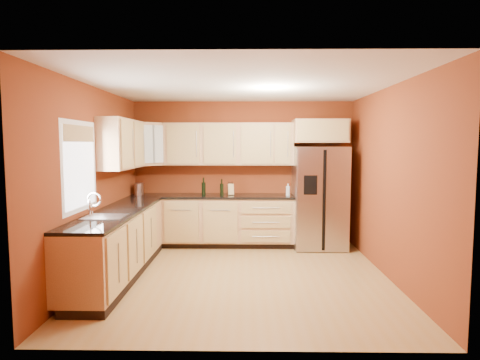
% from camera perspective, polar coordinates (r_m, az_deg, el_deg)
% --- Properties ---
extents(floor, '(4.00, 4.00, 0.00)m').
position_cam_1_polar(floor, '(5.68, 0.21, -13.58)').
color(floor, '#AB8042').
rests_on(floor, ground).
extents(ceiling, '(4.00, 4.00, 0.00)m').
position_cam_1_polar(ceiling, '(5.44, 0.22, 13.34)').
color(ceiling, silver).
rests_on(ceiling, wall_back).
extents(wall_back, '(4.00, 0.04, 2.60)m').
position_cam_1_polar(wall_back, '(7.40, 0.40, 1.07)').
color(wall_back, maroon).
rests_on(wall_back, floor).
extents(wall_front, '(4.00, 0.04, 2.60)m').
position_cam_1_polar(wall_front, '(3.42, -0.19, -3.63)').
color(wall_front, maroon).
rests_on(wall_front, floor).
extents(wall_left, '(0.04, 4.00, 2.60)m').
position_cam_1_polar(wall_left, '(5.79, -19.99, -0.36)').
color(wall_left, maroon).
rests_on(wall_left, floor).
extents(wall_right, '(0.04, 4.00, 2.60)m').
position_cam_1_polar(wall_right, '(5.74, 20.59, -0.42)').
color(wall_right, maroon).
rests_on(wall_right, floor).
extents(base_cabinets_back, '(2.90, 0.60, 0.88)m').
position_cam_1_polar(base_cabinets_back, '(7.24, -4.00, -5.90)').
color(base_cabinets_back, '#A27F4E').
rests_on(base_cabinets_back, floor).
extents(base_cabinets_left, '(0.60, 2.80, 0.88)m').
position_cam_1_polar(base_cabinets_left, '(5.83, -16.94, -8.82)').
color(base_cabinets_left, '#A27F4E').
rests_on(base_cabinets_left, floor).
extents(countertop_back, '(2.90, 0.62, 0.04)m').
position_cam_1_polar(countertop_back, '(7.16, -4.03, -2.30)').
color(countertop_back, black).
rests_on(countertop_back, base_cabinets_back).
extents(countertop_left, '(0.62, 2.80, 0.04)m').
position_cam_1_polar(countertop_left, '(5.74, -16.97, -4.36)').
color(countertop_left, black).
rests_on(countertop_left, base_cabinets_left).
extents(upper_cabinets_back, '(2.30, 0.33, 0.75)m').
position_cam_1_polar(upper_cabinets_back, '(7.23, -1.60, 5.13)').
color(upper_cabinets_back, '#A27F4E').
rests_on(upper_cabinets_back, wall_back).
extents(upper_cabinets_left, '(0.33, 1.35, 0.75)m').
position_cam_1_polar(upper_cabinets_left, '(6.40, -16.43, 4.93)').
color(upper_cabinets_left, '#A27F4E').
rests_on(upper_cabinets_left, wall_left).
extents(corner_upper_cabinet, '(0.67, 0.67, 0.75)m').
position_cam_1_polar(corner_upper_cabinet, '(7.26, -12.96, 5.00)').
color(corner_upper_cabinet, '#A27F4E').
rests_on(corner_upper_cabinet, wall_back).
extents(over_fridge_cabinet, '(0.92, 0.60, 0.40)m').
position_cam_1_polar(over_fridge_cabinet, '(7.20, 11.27, 6.83)').
color(over_fridge_cabinet, '#A27F4E').
rests_on(over_fridge_cabinet, wall_back).
extents(refrigerator, '(0.90, 0.75, 1.78)m').
position_cam_1_polar(refrigerator, '(7.19, 11.21, -2.44)').
color(refrigerator, '#ACACB1').
rests_on(refrigerator, floor).
extents(window, '(0.03, 0.90, 1.00)m').
position_cam_1_polar(window, '(5.30, -21.79, 1.81)').
color(window, white).
rests_on(window, wall_left).
extents(sink_faucet, '(0.50, 0.42, 0.30)m').
position_cam_1_polar(sink_faucet, '(5.24, -18.69, -3.40)').
color(sink_faucet, silver).
rests_on(sink_faucet, countertop_left).
extents(canister_left, '(0.16, 0.16, 0.21)m').
position_cam_1_polar(canister_left, '(7.33, -14.24, -1.29)').
color(canister_left, '#ACACB1').
rests_on(canister_left, countertop_back).
extents(canister_right, '(0.16, 0.16, 0.21)m').
position_cam_1_polar(canister_right, '(7.41, -14.07, -1.21)').
color(canister_right, '#ACACB1').
rests_on(canister_right, countertop_back).
extents(wine_bottle_a, '(0.07, 0.07, 0.31)m').
position_cam_1_polar(wine_bottle_a, '(7.11, -5.20, -0.92)').
color(wine_bottle_a, black).
rests_on(wine_bottle_a, countertop_back).
extents(wine_bottle_b, '(0.07, 0.07, 0.29)m').
position_cam_1_polar(wine_bottle_b, '(7.06, -2.62, -1.05)').
color(wine_bottle_b, black).
rests_on(wine_bottle_b, countertop_back).
extents(knife_block, '(0.11, 0.11, 0.19)m').
position_cam_1_polar(knife_block, '(7.16, -1.33, -1.34)').
color(knife_block, tan).
rests_on(knife_block, countertop_back).
extents(soap_dispenser, '(0.09, 0.09, 0.21)m').
position_cam_1_polar(soap_dispenser, '(7.12, 6.83, -1.36)').
color(soap_dispenser, silver).
rests_on(soap_dispenser, countertop_back).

